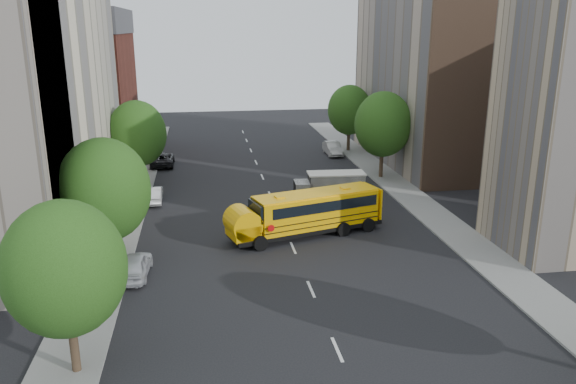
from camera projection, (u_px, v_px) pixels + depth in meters
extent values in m
plane|color=black|center=(288.00, 237.00, 38.02)|extent=(120.00, 120.00, 0.00)
cube|color=slate|center=(123.00, 221.00, 41.04)|extent=(3.00, 80.00, 0.12)
cube|color=slate|center=(422.00, 206.00, 44.43)|extent=(3.00, 80.00, 0.12)
cube|color=silver|center=(270.00, 195.00, 47.49)|extent=(0.15, 64.00, 0.01)
cube|color=beige|center=(14.00, 83.00, 38.22)|extent=(10.00, 26.00, 20.00)
cube|color=maroon|center=(82.00, 96.00, 60.06)|extent=(10.00, 15.00, 13.00)
cube|color=tan|center=(433.00, 75.00, 57.07)|extent=(10.00, 22.00, 18.00)
cube|color=brown|center=(485.00, 85.00, 46.65)|extent=(10.10, 0.30, 18.00)
cylinder|color=#38281C|center=(74.00, 343.00, 22.75)|extent=(0.36, 0.36, 2.70)
ellipsoid|color=#1E4211|center=(65.00, 269.00, 21.81)|extent=(4.80, 4.80, 5.52)
cylinder|color=#38281C|center=(110.00, 249.00, 32.20)|extent=(0.36, 0.36, 2.88)
ellipsoid|color=#1E4211|center=(104.00, 190.00, 31.20)|extent=(5.12, 5.12, 5.89)
cylinder|color=#38281C|center=(140.00, 172.00, 49.27)|extent=(0.36, 0.36, 2.81)
ellipsoid|color=#1E4211|center=(137.00, 134.00, 48.29)|extent=(4.99, 4.99, 5.74)
cylinder|color=#38281C|center=(381.00, 162.00, 52.49)|extent=(0.36, 0.36, 2.95)
ellipsoid|color=#1E4211|center=(383.00, 124.00, 51.46)|extent=(5.25, 5.25, 6.04)
cylinder|color=#38281C|center=(348.00, 139.00, 63.89)|extent=(0.36, 0.36, 2.74)
ellipsoid|color=#1E4211|center=(349.00, 110.00, 62.94)|extent=(4.86, 4.86, 5.59)
cube|color=black|center=(306.00, 228.00, 38.24)|extent=(10.92, 5.35, 0.29)
cube|color=#FFB505|center=(315.00, 209.00, 38.16)|extent=(8.90, 4.71, 2.19)
cube|color=#FFB505|center=(246.00, 229.00, 36.28)|extent=(2.27, 2.59, 0.95)
cube|color=black|center=(260.00, 210.00, 36.37)|extent=(1.08, 2.24, 1.14)
cube|color=#FFB505|center=(315.00, 193.00, 37.85)|extent=(8.84, 4.53, 0.13)
cube|color=black|center=(318.00, 202.00, 38.11)|extent=(8.18, 4.55, 0.71)
cube|color=black|center=(315.00, 220.00, 38.38)|extent=(8.91, 4.77, 0.06)
cube|color=black|center=(315.00, 214.00, 38.27)|extent=(8.91, 4.77, 0.06)
cube|color=#FFB505|center=(369.00, 201.00, 39.94)|extent=(0.81, 2.32, 2.19)
cube|color=#FFB505|center=(281.00, 197.00, 36.77)|extent=(0.71, 0.71, 0.10)
cube|color=#FFB505|center=(343.00, 188.00, 38.72)|extent=(0.71, 0.71, 0.10)
cylinder|color=#FFB505|center=(246.00, 222.00, 36.15)|extent=(2.54, 2.67, 2.00)
cylinder|color=red|center=(273.00, 228.00, 35.62)|extent=(0.47, 0.17, 0.48)
cylinder|color=black|center=(263.00, 243.00, 35.70)|extent=(0.99, 0.54, 0.95)
cylinder|color=black|center=(249.00, 231.00, 37.76)|extent=(0.99, 0.54, 0.95)
cylinder|color=black|center=(342.00, 229.00, 38.08)|extent=(0.99, 0.54, 0.95)
cylinder|color=black|center=(325.00, 219.00, 40.15)|extent=(0.99, 0.54, 0.95)
cylinder|color=black|center=(365.00, 225.00, 38.86)|extent=(0.99, 0.54, 0.95)
cylinder|color=black|center=(348.00, 215.00, 40.93)|extent=(0.99, 0.54, 0.95)
cube|color=black|center=(330.00, 196.00, 45.50)|extent=(5.81, 2.19, 0.29)
cube|color=white|center=(336.00, 184.00, 45.27)|extent=(4.47, 2.03, 1.72)
cube|color=white|center=(304.00, 188.00, 45.09)|extent=(1.42, 1.88, 1.14)
cube|color=silver|center=(336.00, 173.00, 45.01)|extent=(4.66, 2.13, 0.11)
cylinder|color=black|center=(306.00, 201.00, 44.41)|extent=(0.81, 0.28, 0.80)
cylinder|color=black|center=(303.00, 194.00, 46.23)|extent=(0.81, 0.28, 0.80)
cylinder|color=black|center=(334.00, 200.00, 44.64)|extent=(0.81, 0.28, 0.80)
cylinder|color=black|center=(330.00, 194.00, 46.45)|extent=(0.81, 0.28, 0.80)
cylinder|color=black|center=(360.00, 200.00, 44.85)|extent=(0.81, 0.28, 0.80)
cylinder|color=black|center=(355.00, 193.00, 46.66)|extent=(0.81, 0.28, 0.80)
imported|color=silver|center=(134.00, 265.00, 31.81)|extent=(1.87, 4.13, 1.38)
imported|color=silver|center=(153.00, 194.00, 45.40)|extent=(1.44, 3.95, 1.29)
imported|color=black|center=(162.00, 159.00, 57.32)|extent=(2.27, 4.92, 1.37)
imported|color=#A7A6A1|center=(333.00, 148.00, 62.22)|extent=(1.55, 4.39, 1.44)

